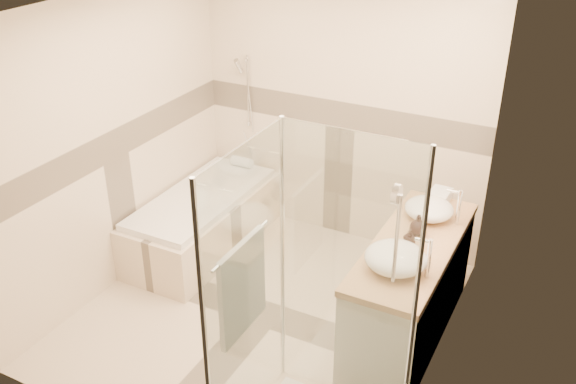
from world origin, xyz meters
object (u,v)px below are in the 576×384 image
at_px(bathtub, 203,218).
at_px(vanity, 409,290).
at_px(shower_enclosure, 302,375).
at_px(vessel_sink_far, 396,258).
at_px(vessel_sink_near, 429,209).
at_px(amenity_bottle_a, 409,239).
at_px(amenity_bottle_b, 418,225).

xyz_separation_m(bathtub, vanity, (2.15, -0.35, 0.12)).
bearing_deg(bathtub, vanity, -9.25).
distance_m(shower_enclosure, vessel_sink_far, 1.03).
bearing_deg(vanity, vessel_sink_near, 92.73).
bearing_deg(shower_enclosure, vessel_sink_near, 80.83).
bearing_deg(vanity, amenity_bottle_a, -104.91).
distance_m(bathtub, shower_enclosure, 2.47).
height_order(shower_enclosure, vessel_sink_near, shower_enclosure).
height_order(vessel_sink_near, amenity_bottle_b, amenity_bottle_b).
distance_m(shower_enclosure, vessel_sink_near, 1.76).
bearing_deg(shower_enclosure, amenity_bottle_a, 77.15).
bearing_deg(bathtub, vessel_sink_near, 1.83).
xyz_separation_m(bathtub, shower_enclosure, (1.86, -1.62, 0.20)).
bearing_deg(shower_enclosure, vessel_sink_far, 72.96).
height_order(vanity, amenity_bottle_b, amenity_bottle_b).
bearing_deg(shower_enclosure, amenity_bottle_b, 78.99).
bearing_deg(bathtub, amenity_bottle_a, -11.28).
bearing_deg(shower_enclosure, vanity, 77.03).
height_order(vessel_sink_far, amenity_bottle_b, vessel_sink_far).
height_order(vanity, vessel_sink_far, vessel_sink_far).
bearing_deg(vessel_sink_near, amenity_bottle_b, -90.00).
xyz_separation_m(shower_enclosure, amenity_bottle_a, (0.27, 1.20, 0.42)).
bearing_deg(amenity_bottle_a, bathtub, 168.72).
relative_size(bathtub, vanity, 1.05).
height_order(vessel_sink_near, vessel_sink_far, vessel_sink_far).
xyz_separation_m(bathtub, amenity_bottle_b, (2.13, -0.22, 0.62)).
bearing_deg(amenity_bottle_b, amenity_bottle_a, -90.00).
distance_m(bathtub, vanity, 2.18).
xyz_separation_m(bathtub, amenity_bottle_a, (2.13, -0.43, 0.62)).
bearing_deg(vessel_sink_far, vessel_sink_near, 90.00).
distance_m(vessel_sink_near, amenity_bottle_b, 0.29).
bearing_deg(vanity, bathtub, 170.75).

